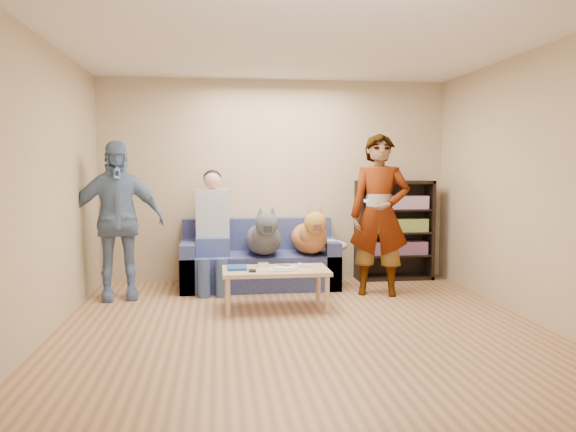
{
  "coord_description": "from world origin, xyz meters",
  "views": [
    {
      "loc": [
        -0.75,
        -4.79,
        1.48
      ],
      "look_at": [
        0.0,
        1.2,
        0.95
      ],
      "focal_mm": 35.0,
      "sensor_mm": 36.0,
      "label": 1
    }
  ],
  "objects": [
    {
      "name": "ground",
      "position": [
        0.0,
        0.0,
        0.0
      ],
      "size": [
        5.0,
        5.0,
        0.0
      ],
      "primitive_type": "plane",
      "color": "olive",
      "rests_on": "ground"
    },
    {
      "name": "ceiling",
      "position": [
        0.0,
        0.0,
        2.6
      ],
      "size": [
        5.0,
        5.0,
        0.0
      ],
      "primitive_type": "plane",
      "rotation": [
        3.14,
        0.0,
        0.0
      ],
      "color": "white",
      "rests_on": "ground"
    },
    {
      "name": "wall_back",
      "position": [
        0.0,
        2.5,
        1.3
      ],
      "size": [
        4.5,
        0.0,
        4.5
      ],
      "primitive_type": "plane",
      "rotation": [
        1.57,
        0.0,
        0.0
      ],
      "color": "tan",
      "rests_on": "ground"
    },
    {
      "name": "wall_front",
      "position": [
        0.0,
        -2.5,
        1.3
      ],
      "size": [
        4.5,
        0.0,
        4.5
      ],
      "primitive_type": "plane",
      "rotation": [
        -1.57,
        0.0,
        0.0
      ],
      "color": "tan",
      "rests_on": "ground"
    },
    {
      "name": "wall_left",
      "position": [
        -2.25,
        0.0,
        1.3
      ],
      "size": [
        0.0,
        5.0,
        5.0
      ],
      "primitive_type": "plane",
      "rotation": [
        1.57,
        0.0,
        1.57
      ],
      "color": "tan",
      "rests_on": "ground"
    },
    {
      "name": "wall_right",
      "position": [
        2.25,
        0.0,
        1.3
      ],
      "size": [
        0.0,
        5.0,
        5.0
      ],
      "primitive_type": "plane",
      "rotation": [
        1.57,
        0.0,
        -1.57
      ],
      "color": "tan",
      "rests_on": "ground"
    },
    {
      "name": "blanket",
      "position": [
        0.6,
        1.93,
        0.51
      ],
      "size": [
        0.46,
        0.39,
        0.16
      ],
      "primitive_type": "ellipsoid",
      "color": "#ADAEB2",
      "rests_on": "sofa"
    },
    {
      "name": "person_standing_right",
      "position": [
        1.09,
        1.46,
        0.93
      ],
      "size": [
        0.78,
        0.62,
        1.86
      ],
      "primitive_type": "imported",
      "rotation": [
        0.0,
        0.0,
        -0.29
      ],
      "color": "gray",
      "rests_on": "ground"
    },
    {
      "name": "person_standing_left",
      "position": [
        -1.88,
        1.62,
        0.88
      ],
      "size": [
        1.1,
        0.64,
        1.77
      ],
      "primitive_type": "imported",
      "rotation": [
        0.0,
        0.0,
        0.21
      ],
      "color": "#6987A8",
      "rests_on": "ground"
    },
    {
      "name": "held_controller",
      "position": [
        0.89,
        1.26,
        1.1
      ],
      "size": [
        0.05,
        0.13,
        0.03
      ],
      "primitive_type": "cube",
      "rotation": [
        0.0,
        0.0,
        0.06
      ],
      "color": "white",
      "rests_on": "person_standing_right"
    },
    {
      "name": "notebook_blue",
      "position": [
        -0.56,
        1.01,
        0.43
      ],
      "size": [
        0.2,
        0.26,
        0.03
      ],
      "primitive_type": "cube",
      "color": "navy",
      "rests_on": "coffee_table"
    },
    {
      "name": "papers",
      "position": [
        -0.11,
        0.86,
        0.43
      ],
      "size": [
        0.26,
        0.2,
        0.02
      ],
      "primitive_type": "cube",
      "color": "silver",
      "rests_on": "coffee_table"
    },
    {
      "name": "magazine",
      "position": [
        -0.08,
        0.88,
        0.44
      ],
      "size": [
        0.22,
        0.17,
        0.01
      ],
      "primitive_type": "cube",
      "color": "beige",
      "rests_on": "coffee_table"
    },
    {
      "name": "camera_silver",
      "position": [
        -0.28,
        1.08,
        0.45
      ],
      "size": [
        0.11,
        0.06,
        0.05
      ],
      "primitive_type": "cube",
      "color": "silver",
      "rests_on": "coffee_table"
    },
    {
      "name": "controller_a",
      "position": [
        0.12,
        1.06,
        0.43
      ],
      "size": [
        0.04,
        0.13,
        0.03
      ],
      "primitive_type": "cube",
      "color": "silver",
      "rests_on": "coffee_table"
    },
    {
      "name": "controller_b",
      "position": [
        0.2,
        0.98,
        0.43
      ],
      "size": [
        0.09,
        0.06,
        0.03
      ],
      "primitive_type": "cube",
      "color": "white",
      "rests_on": "coffee_table"
    },
    {
      "name": "headphone_cup_a",
      "position": [
        0.04,
        0.94,
        0.43
      ],
      "size": [
        0.07,
        0.07,
        0.02
      ],
      "primitive_type": "cylinder",
      "color": "white",
      "rests_on": "coffee_table"
    },
    {
      "name": "headphone_cup_b",
      "position": [
        0.04,
        1.02,
        0.43
      ],
      "size": [
        0.07,
        0.07,
        0.02
      ],
      "primitive_type": "cylinder",
      "color": "white",
      "rests_on": "coffee_table"
    },
    {
      "name": "pen_orange",
      "position": [
        -0.18,
        0.8,
        0.42
      ],
      "size": [
        0.13,
        0.06,
        0.01
      ],
      "primitive_type": "cylinder",
      "rotation": [
        0.0,
        1.57,
        0.35
      ],
      "color": "orange",
      "rests_on": "coffee_table"
    },
    {
      "name": "pen_black",
      "position": [
        -0.04,
        1.14,
        0.42
      ],
      "size": [
        0.13,
        0.08,
        0.01
      ],
      "primitive_type": "cylinder",
      "rotation": [
        0.0,
        1.57,
        -0.52
      ],
      "color": "black",
      "rests_on": "coffee_table"
    },
    {
      "name": "wallet",
      "position": [
        -0.41,
        0.84,
        0.43
      ],
      "size": [
        0.07,
        0.12,
        0.02
      ],
      "primitive_type": "cube",
      "color": "black",
      "rests_on": "coffee_table"
    },
    {
      "name": "sofa",
      "position": [
        -0.25,
        2.1,
        0.28
      ],
      "size": [
        1.9,
        0.85,
        0.82
      ],
      "color": "#515B93",
      "rests_on": "ground"
    },
    {
      "name": "person_seated",
      "position": [
        -0.82,
        1.97,
        0.77
      ],
      "size": [
        0.4,
        0.73,
        1.47
      ],
      "color": "#3D4A86",
      "rests_on": "sofa"
    },
    {
      "name": "dog_gray",
      "position": [
        -0.21,
        1.84,
        0.65
      ],
      "size": [
        0.43,
        1.26,
        0.62
      ],
      "color": "#484C52",
      "rests_on": "sofa"
    },
    {
      "name": "dog_tan",
      "position": [
        0.35,
        1.87,
        0.64
      ],
      "size": [
        0.43,
        1.17,
        0.62
      ],
      "color": "#C6613C",
      "rests_on": "sofa"
    },
    {
      "name": "coffee_table",
      "position": [
        -0.16,
        0.96,
        0.37
      ],
      "size": [
        1.1,
        0.6,
        0.42
      ],
      "color": "#CEB77F",
      "rests_on": "ground"
    },
    {
      "name": "bookshelf",
      "position": [
        1.55,
        2.33,
        0.68
      ],
      "size": [
        1.0,
        0.34,
        1.3
      ],
      "color": "black",
      "rests_on": "ground"
    }
  ]
}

